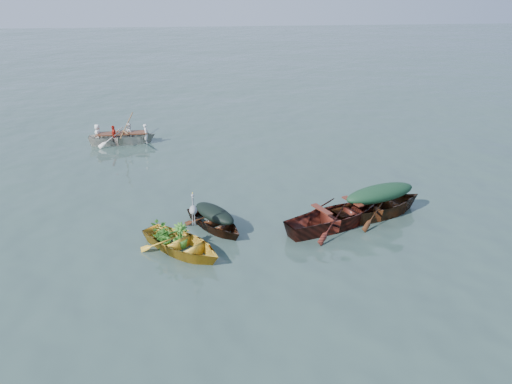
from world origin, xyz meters
TOP-DOWN VIEW (x-y plane):
  - ground at (0.00, 0.00)m, footprint 140.00×140.00m
  - yellow_dinghy at (-2.88, -1.08)m, footprint 3.48×3.50m
  - dark_covered_boat at (-1.91, 0.25)m, footprint 2.76×3.33m
  - green_tarp_boat at (3.37, 0.53)m, footprint 4.92×3.03m
  - open_wooden_boat at (1.83, -0.05)m, footprint 5.12×3.33m
  - rowed_boat at (-5.84, 9.31)m, footprint 4.29×1.48m
  - dark_tarp_cover at (-1.91, 0.25)m, footprint 1.52×1.83m
  - green_tarp_cover at (3.37, 0.53)m, footprint 2.70×1.66m
  - thwart_benches at (1.83, -0.05)m, footprint 2.62×1.81m
  - heron at (-2.53, -0.65)m, footprint 0.48×0.48m
  - dinghy_weeds at (-3.25, -0.67)m, footprint 1.13×1.13m
  - rowers at (-5.84, 9.31)m, footprint 3.02×1.29m
  - oars at (-5.84, 9.31)m, footprint 0.73×2.63m

SIDE VIEW (x-z plane):
  - ground at x=0.00m, z-range 0.00..0.00m
  - yellow_dinghy at x=-2.88m, z-range -0.47..0.47m
  - dark_covered_boat at x=-1.91m, z-range -0.38..0.38m
  - green_tarp_boat at x=3.37m, z-range -0.56..0.56m
  - open_wooden_boat at x=1.83m, z-range -0.59..0.59m
  - rowed_boat at x=-5.84m, z-range -0.50..0.50m
  - oars at x=-5.84m, z-range 0.50..0.56m
  - dark_tarp_cover at x=-1.91m, z-range 0.38..0.78m
  - thwart_benches at x=1.83m, z-range 0.59..0.63m
  - dinghy_weeds at x=-3.25m, z-range 0.47..1.07m
  - green_tarp_cover at x=3.37m, z-range 0.56..1.08m
  - rowers at x=-5.84m, z-range 0.50..1.26m
  - heron at x=-2.53m, z-range 0.47..1.39m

